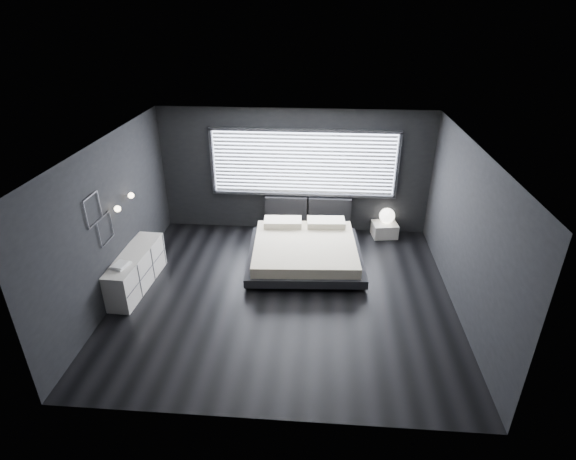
{
  "coord_description": "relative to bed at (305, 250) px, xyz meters",
  "views": [
    {
      "loc": [
        0.59,
        -6.74,
        4.76
      ],
      "look_at": [
        0.0,
        0.85,
        0.9
      ],
      "focal_mm": 28.0,
      "sensor_mm": 36.0,
      "label": 1
    }
  ],
  "objects": [
    {
      "name": "wall_art_lower",
      "position": [
        -3.29,
        -1.52,
        1.11
      ],
      "size": [
        0.01,
        0.48,
        0.48
      ],
      "color": "#47474C",
      "rests_on": "ground"
    },
    {
      "name": "nightstand",
      "position": [
        1.76,
        1.28,
        -0.12
      ],
      "size": [
        0.6,
        0.52,
        0.32
      ],
      "primitive_type": "cube",
      "rotation": [
        0.0,
        0.0,
        0.14
      ],
      "color": "silver",
      "rests_on": "ground"
    },
    {
      "name": "wall_art_upper",
      "position": [
        -3.29,
        -1.77,
        1.58
      ],
      "size": [
        0.01,
        0.48,
        0.48
      ],
      "color": "#47474C",
      "rests_on": "ground"
    },
    {
      "name": "bed",
      "position": [
        0.0,
        0.0,
        0.0
      ],
      "size": [
        2.41,
        2.31,
        0.59
      ],
      "color": "black",
      "rests_on": "ground"
    },
    {
      "name": "book_stack",
      "position": [
        -3.12,
        -1.59,
        0.45
      ],
      "size": [
        0.31,
        0.36,
        0.06
      ],
      "color": "white",
      "rests_on": "dresser"
    },
    {
      "name": "headboard",
      "position": [
        0.0,
        1.42,
        0.3
      ],
      "size": [
        1.96,
        0.16,
        0.52
      ],
      "color": "black",
      "rests_on": "ground"
    },
    {
      "name": "sconce_far",
      "position": [
        -3.2,
        -0.57,
        1.33
      ],
      "size": [
        0.18,
        0.11,
        0.11
      ],
      "color": "silver",
      "rests_on": "ground"
    },
    {
      "name": "sconce_near",
      "position": [
        -3.2,
        -1.17,
        1.33
      ],
      "size": [
        0.18,
        0.11,
        0.11
      ],
      "color": "silver",
      "rests_on": "ground"
    },
    {
      "name": "orb_lamp",
      "position": [
        1.79,
        1.32,
        0.22
      ],
      "size": [
        0.35,
        0.35,
        0.35
      ],
      "primitive_type": "sphere",
      "color": "white",
      "rests_on": "nightstand"
    },
    {
      "name": "room",
      "position": [
        -0.31,
        -1.22,
        1.13
      ],
      "size": [
        6.04,
        6.0,
        2.8
      ],
      "color": "black",
      "rests_on": "ground"
    },
    {
      "name": "window",
      "position": [
        -0.11,
        1.47,
        1.34
      ],
      "size": [
        4.14,
        0.09,
        1.52
      ],
      "color": "white",
      "rests_on": "ground"
    },
    {
      "name": "dresser",
      "position": [
        -3.09,
        -1.14,
        0.07
      ],
      "size": [
        0.58,
        1.76,
        0.7
      ],
      "color": "silver",
      "rests_on": "ground"
    }
  ]
}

